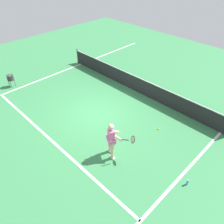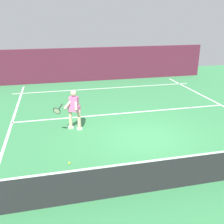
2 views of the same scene
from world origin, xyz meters
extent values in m
plane|color=#38844C|center=(0.00, 0.00, 0.00)|extent=(24.81, 24.81, 0.00)
cube|color=white|center=(0.00, -2.63, 0.00)|extent=(9.74, 0.10, 0.01)
cube|color=white|center=(-4.87, 0.00, 0.00)|extent=(0.10, 17.08, 0.01)
cube|color=white|center=(4.87, 0.00, 0.00)|extent=(0.10, 17.08, 0.01)
cylinder|color=#4C4C51|center=(-5.17, 2.88, 0.49)|extent=(0.08, 0.08, 0.98)
cube|color=#232326|center=(0.00, 2.88, 0.43)|extent=(10.26, 0.02, 0.86)
cube|color=white|center=(0.00, 2.88, 0.88)|extent=(10.26, 0.02, 0.04)
cylinder|color=beige|center=(2.24, -1.32, 0.39)|extent=(0.13, 0.13, 0.78)
cylinder|color=beige|center=(2.56, -1.50, 0.39)|extent=(0.13, 0.13, 0.78)
cube|color=white|center=(2.24, -1.32, 0.04)|extent=(0.20, 0.10, 0.08)
cube|color=white|center=(2.56, -1.50, 0.04)|extent=(0.20, 0.10, 0.08)
cube|color=pink|center=(2.40, -1.41, 1.04)|extent=(0.38, 0.33, 0.52)
cube|color=pink|center=(2.40, -1.41, 0.84)|extent=(0.49, 0.44, 0.20)
sphere|color=beige|center=(2.40, -1.41, 1.44)|extent=(0.22, 0.22, 0.22)
cylinder|color=beige|center=(2.34, -1.20, 1.06)|extent=(0.13, 0.48, 0.37)
cylinder|color=beige|center=(2.60, -1.35, 1.06)|extent=(0.44, 0.35, 0.37)
cylinder|color=black|center=(2.90, -1.21, 1.02)|extent=(0.18, 0.27, 0.14)
torus|color=black|center=(3.05, -0.95, 0.96)|extent=(0.31, 0.25, 0.28)
cylinder|color=beige|center=(3.05, -0.95, 0.96)|extent=(0.25, 0.20, 0.23)
sphere|color=#D1E533|center=(2.82, 1.12, 0.03)|extent=(0.07, 0.07, 0.07)
sphere|color=#D1E533|center=(-5.04, -1.31, 0.03)|extent=(0.07, 0.07, 0.07)
cylinder|color=#333338|center=(-5.34, -1.76, 0.55)|extent=(0.36, 0.36, 0.30)
cylinder|color=#333338|center=(-5.21, -1.64, 0.20)|extent=(0.02, 0.02, 0.40)
cylinder|color=#333338|center=(-5.46, -1.89, 0.20)|extent=(0.02, 0.02, 0.40)
cylinder|color=#333338|center=(-5.21, -1.89, 0.20)|extent=(0.02, 0.02, 0.40)
sphere|color=#D1E533|center=(-5.29, -1.76, 0.71)|extent=(0.07, 0.07, 0.07)
cylinder|color=#4C9EE5|center=(5.19, -0.51, 0.12)|extent=(0.07, 0.07, 0.24)
camera|label=1|loc=(6.62, -5.56, 6.60)|focal=35.74mm
camera|label=2|loc=(3.13, 7.87, 4.10)|focal=41.63mm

